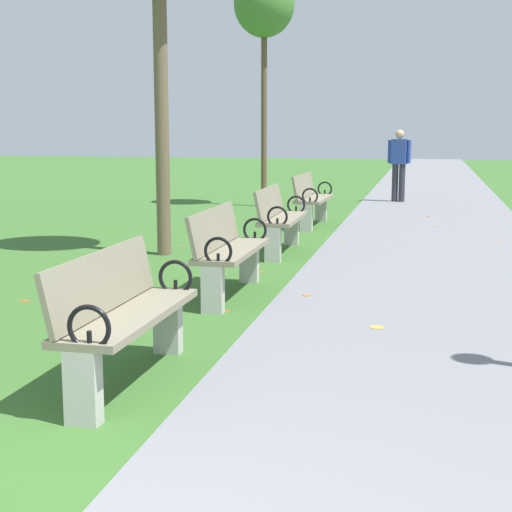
{
  "coord_description": "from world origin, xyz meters",
  "views": [
    {
      "loc": [
        1.45,
        -1.8,
        1.72
      ],
      "look_at": [
        -0.05,
        5.02,
        0.55
      ],
      "focal_mm": 54.53,
      "sensor_mm": 36.0,
      "label": 1
    }
  ],
  "objects_px": {
    "park_bench_4": "(279,218)",
    "pedestrian_walking": "(399,162)",
    "park_bench_3": "(227,249)",
    "tree_2": "(264,6)",
    "park_bench_5": "(311,198)",
    "park_bench_2": "(123,313)"
  },
  "relations": [
    {
      "from": "park_bench_4",
      "to": "pedestrian_walking",
      "type": "relative_size",
      "value": 0.99
    },
    {
      "from": "pedestrian_walking",
      "to": "park_bench_4",
      "type": "bearing_deg",
      "value": -99.79
    },
    {
      "from": "tree_2",
      "to": "park_bench_5",
      "type": "bearing_deg",
      "value": -64.23
    },
    {
      "from": "park_bench_2",
      "to": "park_bench_3",
      "type": "distance_m",
      "value": 2.79
    },
    {
      "from": "park_bench_5",
      "to": "tree_2",
      "type": "relative_size",
      "value": 0.33
    },
    {
      "from": "park_bench_2",
      "to": "park_bench_3",
      "type": "xyz_separation_m",
      "value": [
        -0.0,
        2.79,
        0.0
      ]
    },
    {
      "from": "park_bench_3",
      "to": "park_bench_4",
      "type": "xyz_separation_m",
      "value": [
        0.0,
        2.82,
        0.0
      ]
    },
    {
      "from": "park_bench_2",
      "to": "pedestrian_walking",
      "type": "distance_m",
      "value": 13.31
    },
    {
      "from": "park_bench_2",
      "to": "pedestrian_walking",
      "type": "relative_size",
      "value": 0.99
    },
    {
      "from": "park_bench_3",
      "to": "pedestrian_walking",
      "type": "bearing_deg",
      "value": 82.82
    },
    {
      "from": "park_bench_3",
      "to": "park_bench_4",
      "type": "distance_m",
      "value": 2.82
    },
    {
      "from": "park_bench_3",
      "to": "park_bench_4",
      "type": "height_order",
      "value": "same"
    },
    {
      "from": "park_bench_2",
      "to": "park_bench_5",
      "type": "bearing_deg",
      "value": 90.0
    },
    {
      "from": "park_bench_4",
      "to": "park_bench_5",
      "type": "height_order",
      "value": "same"
    },
    {
      "from": "park_bench_4",
      "to": "pedestrian_walking",
      "type": "xyz_separation_m",
      "value": [
        1.32,
        7.63,
        0.44
      ]
    },
    {
      "from": "park_bench_5",
      "to": "tree_2",
      "type": "xyz_separation_m",
      "value": [
        -1.49,
        3.08,
        3.7
      ]
    },
    {
      "from": "park_bench_5",
      "to": "pedestrian_walking",
      "type": "distance_m",
      "value": 4.84
    },
    {
      "from": "park_bench_4",
      "to": "tree_2",
      "type": "bearing_deg",
      "value": 103.76
    },
    {
      "from": "park_bench_5",
      "to": "park_bench_4",
      "type": "bearing_deg",
      "value": -90.0
    },
    {
      "from": "park_bench_3",
      "to": "tree_2",
      "type": "xyz_separation_m",
      "value": [
        -1.49,
        8.89,
        3.7
      ]
    },
    {
      "from": "park_bench_2",
      "to": "park_bench_5",
      "type": "xyz_separation_m",
      "value": [
        0.0,
        8.6,
        0.0
      ]
    },
    {
      "from": "park_bench_2",
      "to": "pedestrian_walking",
      "type": "bearing_deg",
      "value": 84.32
    }
  ]
}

